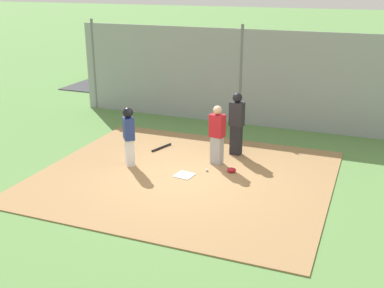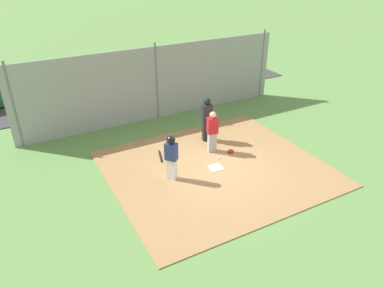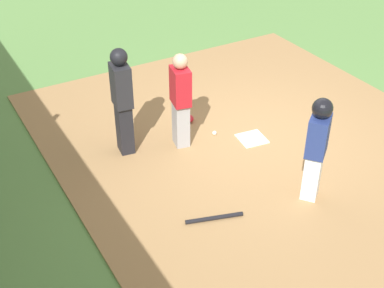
# 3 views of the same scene
# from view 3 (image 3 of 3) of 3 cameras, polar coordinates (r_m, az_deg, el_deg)

# --- Properties ---
(ground_plane) EXTENTS (140.00, 140.00, 0.00)m
(ground_plane) POSITION_cam_3_polar(r_m,az_deg,el_deg) (9.01, 6.45, 0.37)
(ground_plane) COLOR #5B8947
(dirt_infield) EXTENTS (7.20, 6.40, 0.03)m
(dirt_infield) POSITION_cam_3_polar(r_m,az_deg,el_deg) (9.00, 6.45, 0.45)
(dirt_infield) COLOR #9E774C
(dirt_infield) RESTS_ON ground_plane
(home_plate) EXTENTS (0.49, 0.49, 0.02)m
(home_plate) POSITION_cam_3_polar(r_m,az_deg,el_deg) (8.98, 6.46, 0.58)
(home_plate) COLOR white
(home_plate) RESTS_ON dirt_infield
(catcher) EXTENTS (0.42, 0.33, 1.60)m
(catcher) POSITION_cam_3_polar(r_m,az_deg,el_deg) (8.40, -1.24, 4.83)
(catcher) COLOR #9E9EA3
(catcher) RESTS_ON dirt_infield
(umpire) EXTENTS (0.41, 0.31, 1.78)m
(umpire) POSITION_cam_3_polar(r_m,az_deg,el_deg) (8.24, -7.52, 4.78)
(umpire) COLOR black
(umpire) RESTS_ON dirt_infield
(runner) EXTENTS (0.44, 0.46, 1.59)m
(runner) POSITION_cam_3_polar(r_m,az_deg,el_deg) (7.40, 13.30, 0.05)
(runner) COLOR silver
(runner) RESTS_ON dirt_infield
(baseball_bat) EXTENTS (0.30, 0.79, 0.06)m
(baseball_bat) POSITION_cam_3_polar(r_m,az_deg,el_deg) (7.31, 2.41, -7.95)
(baseball_bat) COLOR black
(baseball_bat) RESTS_ON dirt_infield
(catcher_mask) EXTENTS (0.24, 0.20, 0.12)m
(catcher_mask) POSITION_cam_3_polar(r_m,az_deg,el_deg) (9.39, -0.46, 2.78)
(catcher_mask) COLOR #B21923
(catcher_mask) RESTS_ON dirt_infield
(baseball) EXTENTS (0.07, 0.07, 0.07)m
(baseball) POSITION_cam_3_polar(r_m,az_deg,el_deg) (9.04, 2.43, 1.20)
(baseball) COLOR white
(baseball) RESTS_ON dirt_infield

